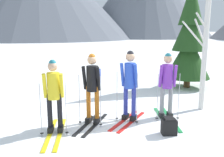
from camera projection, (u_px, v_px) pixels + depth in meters
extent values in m
plane|color=white|center=(109.00, 122.00, 6.29)|extent=(400.00, 400.00, 0.00)
cube|color=yellow|center=(60.00, 133.00, 5.56)|extent=(0.12, 1.77, 0.02)
cube|color=yellow|center=(50.00, 134.00, 5.54)|extent=(0.12, 1.77, 0.02)
cube|color=black|center=(61.00, 129.00, 5.64)|extent=(0.11, 0.26, 0.12)
cylinder|color=black|center=(60.00, 110.00, 5.56)|extent=(0.11, 0.11, 0.78)
cube|color=black|center=(51.00, 129.00, 5.63)|extent=(0.11, 0.26, 0.12)
cylinder|color=black|center=(50.00, 111.00, 5.54)|extent=(0.11, 0.11, 0.78)
cylinder|color=yellow|center=(54.00, 86.00, 5.44)|extent=(0.28, 0.28, 0.59)
sphere|color=tan|center=(53.00, 66.00, 5.36)|extent=(0.21, 0.21, 0.21)
sphere|color=#1E6B7A|center=(53.00, 63.00, 5.34)|extent=(0.16, 0.16, 0.16)
cylinder|color=yellow|center=(62.00, 86.00, 5.39)|extent=(0.08, 0.20, 0.56)
cylinder|color=yellow|center=(45.00, 86.00, 5.36)|extent=(0.08, 0.20, 0.56)
cylinder|color=#A5A5AD|center=(66.00, 110.00, 5.38)|extent=(0.02, 0.02, 1.18)
cylinder|color=black|center=(67.00, 132.00, 5.48)|extent=(0.07, 0.07, 0.01)
cylinder|color=#A5A5AD|center=(41.00, 110.00, 5.34)|extent=(0.02, 0.02, 1.18)
cylinder|color=black|center=(42.00, 133.00, 5.44)|extent=(0.07, 0.07, 0.01)
cube|color=black|center=(96.00, 124.00, 6.08)|extent=(0.64, 1.50, 0.02)
cube|color=black|center=(87.00, 123.00, 6.14)|extent=(0.64, 1.50, 0.02)
cube|color=black|center=(97.00, 120.00, 6.16)|extent=(0.20, 0.28, 0.12)
cylinder|color=#B76019|center=(97.00, 103.00, 6.07)|extent=(0.11, 0.11, 0.82)
cube|color=black|center=(89.00, 119.00, 6.22)|extent=(0.20, 0.28, 0.12)
cylinder|color=#B76019|center=(89.00, 102.00, 6.14)|extent=(0.11, 0.11, 0.82)
cylinder|color=black|center=(92.00, 79.00, 5.99)|extent=(0.28, 0.28, 0.62)
sphere|color=tan|center=(92.00, 60.00, 5.90)|extent=(0.22, 0.22, 0.22)
sphere|color=#B76019|center=(92.00, 57.00, 5.89)|extent=(0.17, 0.17, 0.17)
cylinder|color=black|center=(98.00, 79.00, 5.88)|extent=(0.15, 0.21, 0.58)
cylinder|color=black|center=(84.00, 78.00, 5.98)|extent=(0.15, 0.21, 0.58)
cylinder|color=#A5A5AD|center=(101.00, 102.00, 5.84)|extent=(0.02, 0.02, 1.23)
cylinder|color=black|center=(101.00, 124.00, 5.95)|extent=(0.07, 0.07, 0.01)
cylinder|color=#A5A5AD|center=(79.00, 100.00, 6.00)|extent=(0.02, 0.02, 1.23)
cylinder|color=black|center=(80.00, 122.00, 6.10)|extent=(0.07, 0.07, 0.01)
cube|color=#384C99|center=(95.00, 76.00, 6.14)|extent=(0.30, 0.24, 0.36)
cube|color=red|center=(132.00, 122.00, 6.26)|extent=(0.90, 1.40, 0.02)
cube|color=red|center=(124.00, 120.00, 6.36)|extent=(0.90, 1.40, 0.02)
cube|color=black|center=(133.00, 118.00, 6.33)|extent=(0.23, 0.28, 0.12)
cylinder|color=#2D389E|center=(134.00, 100.00, 6.24)|extent=(0.11, 0.11, 0.85)
cube|color=black|center=(126.00, 116.00, 6.43)|extent=(0.23, 0.28, 0.12)
cylinder|color=#2D389E|center=(126.00, 99.00, 6.34)|extent=(0.11, 0.11, 0.85)
cylinder|color=blue|center=(130.00, 76.00, 6.17)|extent=(0.28, 0.28, 0.63)
sphere|color=tan|center=(130.00, 57.00, 6.08)|extent=(0.23, 0.23, 0.23)
sphere|color=black|center=(130.00, 54.00, 6.07)|extent=(0.17, 0.17, 0.17)
cylinder|color=blue|center=(136.00, 76.00, 6.03)|extent=(0.17, 0.21, 0.60)
cylinder|color=blue|center=(122.00, 75.00, 6.20)|extent=(0.17, 0.21, 0.60)
cylinder|color=#A5A5AD|center=(137.00, 99.00, 5.99)|extent=(0.02, 0.02, 1.27)
cylinder|color=black|center=(137.00, 122.00, 6.11)|extent=(0.07, 0.07, 0.01)
cylinder|color=#A5A5AD|center=(117.00, 97.00, 6.24)|extent=(0.02, 0.02, 1.27)
cylinder|color=black|center=(117.00, 118.00, 6.35)|extent=(0.07, 0.07, 0.01)
cube|color=green|center=(171.00, 119.00, 6.46)|extent=(0.15, 1.77, 0.02)
cube|color=green|center=(162.00, 119.00, 6.46)|extent=(0.15, 1.77, 0.02)
cube|color=black|center=(170.00, 115.00, 6.55)|extent=(0.12, 0.26, 0.12)
cylinder|color=gray|center=(170.00, 99.00, 6.46)|extent=(0.11, 0.11, 0.81)
cube|color=black|center=(161.00, 115.00, 6.54)|extent=(0.12, 0.26, 0.12)
cylinder|color=gray|center=(162.00, 99.00, 6.45)|extent=(0.11, 0.11, 0.81)
cylinder|color=purple|center=(167.00, 76.00, 6.34)|extent=(0.28, 0.28, 0.61)
sphere|color=tan|center=(168.00, 59.00, 6.25)|extent=(0.22, 0.22, 0.22)
sphere|color=#1E6B7A|center=(168.00, 56.00, 6.24)|extent=(0.16, 0.16, 0.16)
cylinder|color=purple|center=(175.00, 76.00, 6.29)|extent=(0.09, 0.20, 0.58)
cylinder|color=purple|center=(161.00, 76.00, 6.27)|extent=(0.09, 0.20, 0.58)
cylinder|color=#A5A5AD|center=(179.00, 97.00, 6.27)|extent=(0.02, 0.02, 1.22)
cylinder|color=black|center=(178.00, 118.00, 6.38)|extent=(0.07, 0.07, 0.01)
cylinder|color=#A5A5AD|center=(158.00, 97.00, 6.26)|extent=(0.02, 0.02, 1.22)
cylinder|color=black|center=(157.00, 118.00, 6.36)|extent=(0.07, 0.07, 0.01)
cube|color=#4C7238|center=(166.00, 74.00, 6.50)|extent=(0.27, 0.17, 0.36)
cylinder|color=#51381E|center=(187.00, 77.00, 9.94)|extent=(0.25, 0.25, 0.80)
cone|color=#1E4219|center=(188.00, 56.00, 9.77)|extent=(1.71, 1.71, 1.69)
cone|color=#1E4219|center=(190.00, 29.00, 9.57)|extent=(1.31, 1.31, 1.69)
cone|color=#1E4219|center=(192.00, 2.00, 9.38)|extent=(0.93, 0.93, 1.69)
cylinder|color=silver|center=(205.00, 56.00, 6.98)|extent=(0.15, 0.15, 3.11)
cylinder|color=silver|center=(200.00, 32.00, 7.20)|extent=(0.11, 0.74, 0.77)
cylinder|color=silver|center=(201.00, 21.00, 6.92)|extent=(0.25, 0.32, 0.49)
cylinder|color=silver|center=(194.00, 34.00, 7.03)|extent=(0.59, 0.44, 0.78)
cube|color=black|center=(169.00, 127.00, 5.51)|extent=(0.32, 0.25, 0.34)
cube|color=black|center=(169.00, 119.00, 5.47)|extent=(0.22, 0.28, 0.04)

